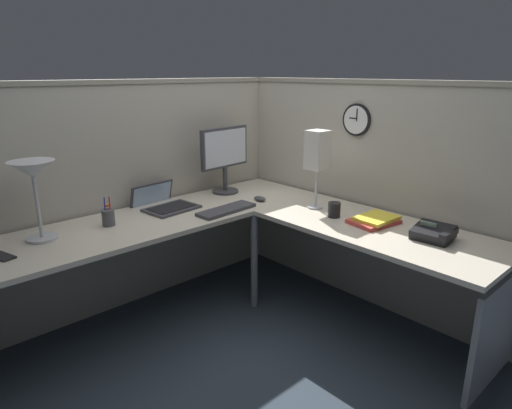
{
  "coord_description": "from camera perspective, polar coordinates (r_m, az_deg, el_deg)",
  "views": [
    {
      "loc": [
        -1.77,
        -1.94,
        1.64
      ],
      "look_at": [
        0.09,
        0.06,
        0.8
      ],
      "focal_mm": 30.98,
      "sensor_mm": 36.0,
      "label": 1
    }
  ],
  "objects": [
    {
      "name": "cubicle_wall_back",
      "position": [
        3.25,
        -15.7,
        1.28
      ],
      "size": [
        2.57,
        0.12,
        1.58
      ],
      "color": "#A8A393",
      "rests_on": "ground"
    },
    {
      "name": "wall_clock",
      "position": [
        3.15,
        12.9,
        10.62
      ],
      "size": [
        0.04,
        0.22,
        0.22
      ],
      "color": "black"
    },
    {
      "name": "keyboard",
      "position": [
        2.96,
        -3.9,
        -0.7
      ],
      "size": [
        0.44,
        0.17,
        0.02
      ],
      "primitive_type": "cube",
      "rotation": [
        0.0,
        0.0,
        0.07
      ],
      "color": "#38383D",
      "rests_on": "desk"
    },
    {
      "name": "pen_cup",
      "position": [
        2.82,
        -18.53,
        -1.57
      ],
      "size": [
        0.08,
        0.08,
        0.18
      ],
      "color": "#4C4C51",
      "rests_on": "desk"
    },
    {
      "name": "coffee_mug",
      "position": [
        2.88,
        10.06,
        -0.68
      ],
      "size": [
        0.08,
        0.08,
        0.1
      ],
      "primitive_type": "cylinder",
      "color": "black",
      "rests_on": "desk"
    },
    {
      "name": "cubicle_wall_right",
      "position": [
        3.24,
        14.25,
        1.32
      ],
      "size": [
        0.12,
        2.37,
        1.58
      ],
      "color": "#A8A393",
      "rests_on": "ground"
    },
    {
      "name": "book_stack",
      "position": [
        2.82,
        15.07,
        -1.96
      ],
      "size": [
        0.31,
        0.25,
        0.04
      ],
      "color": "#BF3F38",
      "rests_on": "desk"
    },
    {
      "name": "office_phone",
      "position": [
        2.65,
        22.03,
        -3.49
      ],
      "size": [
        0.21,
        0.22,
        0.11
      ],
      "color": "black",
      "rests_on": "desk"
    },
    {
      "name": "desk_lamp_dome",
      "position": [
        2.65,
        -26.85,
        3.31
      ],
      "size": [
        0.24,
        0.24,
        0.44
      ],
      "color": "#B7BABF",
      "rests_on": "desk"
    },
    {
      "name": "ground_plane",
      "position": [
        3.09,
        -0.41,
        -14.98
      ],
      "size": [
        6.8,
        6.8,
        0.0
      ],
      "primitive_type": "plane",
      "color": "#2D3842"
    },
    {
      "name": "monitor",
      "position": [
        3.36,
        -4.06,
        6.39
      ],
      "size": [
        0.46,
        0.2,
        0.5
      ],
      "color": "#38383D",
      "rests_on": "desk"
    },
    {
      "name": "desk",
      "position": [
        2.69,
        -2.05,
        -5.0
      ],
      "size": [
        2.35,
        2.15,
        0.73
      ],
      "color": "beige",
      "rests_on": "ground"
    },
    {
      "name": "cell_phone",
      "position": [
        2.58,
        -29.93,
        -5.83
      ],
      "size": [
        0.11,
        0.16,
        0.01
      ],
      "primitive_type": "cube",
      "rotation": [
        0.0,
        0.0,
        0.28
      ],
      "color": "black",
      "rests_on": "desk"
    },
    {
      "name": "computer_mouse",
      "position": [
        3.19,
        0.49,
        0.76
      ],
      "size": [
        0.06,
        0.1,
        0.03
      ],
      "primitive_type": "ellipsoid",
      "color": "#38383D",
      "rests_on": "desk"
    },
    {
      "name": "desk_lamp_paper",
      "position": [
        2.98,
        7.92,
        6.67
      ],
      "size": [
        0.13,
        0.13,
        0.53
      ],
      "color": "#B7BABF",
      "rests_on": "desk"
    },
    {
      "name": "laptop",
      "position": [
        3.12,
        -11.94,
        0.13
      ],
      "size": [
        0.38,
        0.41,
        0.22
      ],
      "color": "#38383D",
      "rests_on": "desk"
    }
  ]
}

